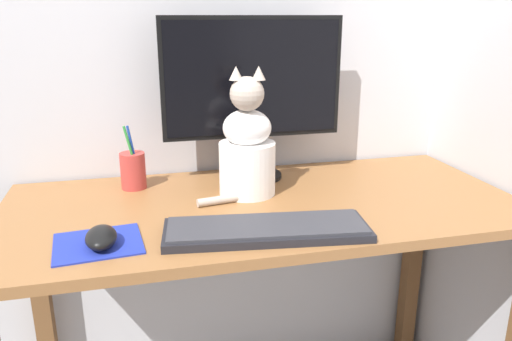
{
  "coord_description": "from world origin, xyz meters",
  "views": [
    {
      "loc": [
        -0.31,
        -1.16,
        1.22
      ],
      "look_at": [
        -0.04,
        -0.06,
        0.86
      ],
      "focal_mm": 35.0,
      "sensor_mm": 36.0,
      "label": 1
    }
  ],
  "objects_px": {
    "pen_cup": "(133,170)",
    "computer_mouse_left": "(101,237)",
    "cat": "(247,148)",
    "keyboard": "(267,229)",
    "monitor": "(253,88)"
  },
  "relations": [
    {
      "from": "pen_cup",
      "to": "keyboard",
      "type": "bearing_deg",
      "value": -54.12
    },
    {
      "from": "cat",
      "to": "pen_cup",
      "type": "height_order",
      "value": "cat"
    },
    {
      "from": "pen_cup",
      "to": "computer_mouse_left",
      "type": "bearing_deg",
      "value": -100.79
    },
    {
      "from": "keyboard",
      "to": "cat",
      "type": "relative_size",
      "value": 1.36
    },
    {
      "from": "computer_mouse_left",
      "to": "cat",
      "type": "relative_size",
      "value": 0.31
    },
    {
      "from": "computer_mouse_left",
      "to": "pen_cup",
      "type": "relative_size",
      "value": 0.58
    },
    {
      "from": "monitor",
      "to": "keyboard",
      "type": "distance_m",
      "value": 0.48
    },
    {
      "from": "keyboard",
      "to": "pen_cup",
      "type": "relative_size",
      "value": 2.58
    },
    {
      "from": "cat",
      "to": "computer_mouse_left",
      "type": "bearing_deg",
      "value": -135.08
    },
    {
      "from": "cat",
      "to": "pen_cup",
      "type": "relative_size",
      "value": 1.89
    },
    {
      "from": "keyboard",
      "to": "computer_mouse_left",
      "type": "relative_size",
      "value": 4.41
    },
    {
      "from": "keyboard",
      "to": "cat",
      "type": "distance_m",
      "value": 0.29
    },
    {
      "from": "keyboard",
      "to": "cat",
      "type": "bearing_deg",
      "value": 93.6
    },
    {
      "from": "pen_cup",
      "to": "cat",
      "type": "bearing_deg",
      "value": -22.07
    },
    {
      "from": "monitor",
      "to": "computer_mouse_left",
      "type": "xyz_separation_m",
      "value": [
        -0.41,
        -0.38,
        -0.24
      ]
    }
  ]
}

